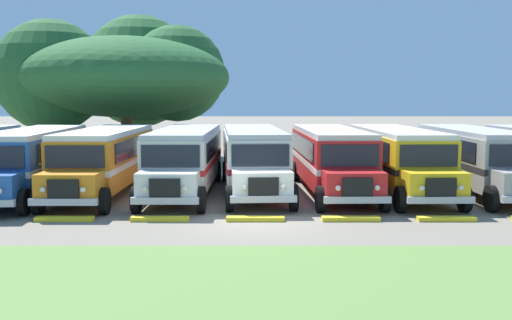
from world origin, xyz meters
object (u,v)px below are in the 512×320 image
(parked_bus_slot_2, at_px, (106,157))
(broad_shade_tree, at_px, (125,75))
(parked_bus_slot_4, at_px, (253,156))
(parked_bus_slot_5, at_px, (331,157))
(parked_bus_slot_3, at_px, (186,157))
(parked_bus_slot_6, at_px, (398,157))
(parked_bus_slot_1, at_px, (33,158))
(parked_bus_slot_7, at_px, (475,156))

(parked_bus_slot_2, bearing_deg, broad_shade_tree, -171.04)
(parked_bus_slot_4, bearing_deg, parked_bus_slot_5, 83.73)
(parked_bus_slot_4, relative_size, parked_bus_slot_5, 1.00)
(parked_bus_slot_3, relative_size, parked_bus_slot_6, 1.00)
(parked_bus_slot_2, bearing_deg, parked_bus_slot_1, -84.33)
(parked_bus_slot_4, xyz_separation_m, parked_bus_slot_5, (3.52, -0.14, 0.00))
(parked_bus_slot_5, bearing_deg, parked_bus_slot_2, -89.85)
(parked_bus_slot_6, xyz_separation_m, parked_bus_slot_7, (3.53, 0.10, 0.00))
(parked_bus_slot_4, distance_m, parked_bus_slot_7, 10.02)
(parked_bus_slot_2, relative_size, parked_bus_slot_3, 1.00)
(parked_bus_slot_2, height_order, parked_bus_slot_6, same)
(parked_bus_slot_4, bearing_deg, parked_bus_slot_1, -88.94)
(parked_bus_slot_3, xyz_separation_m, parked_bus_slot_5, (6.55, 0.19, 0.00))
(parked_bus_slot_6, bearing_deg, broad_shade_tree, -133.90)
(parked_bus_slot_2, bearing_deg, parked_bus_slot_7, 91.78)
(parked_bus_slot_1, xyz_separation_m, parked_bus_slot_5, (13.19, 0.72, 0.00))
(parked_bus_slot_6, relative_size, broad_shade_tree, 0.67)
(parked_bus_slot_3, xyz_separation_m, parked_bus_slot_4, (3.03, 0.32, 0.00))
(parked_bus_slot_3, relative_size, broad_shade_tree, 0.67)
(parked_bus_slot_2, relative_size, parked_bus_slot_4, 0.99)
(parked_bus_slot_1, bearing_deg, parked_bus_slot_6, 89.34)
(parked_bus_slot_3, xyz_separation_m, parked_bus_slot_6, (9.53, 0.15, 0.00))
(parked_bus_slot_7, bearing_deg, parked_bus_slot_1, -88.29)
(parked_bus_slot_1, distance_m, parked_bus_slot_4, 9.72)
(parked_bus_slot_2, relative_size, parked_bus_slot_7, 1.00)
(parked_bus_slot_1, height_order, parked_bus_slot_2, same)
(parked_bus_slot_2, height_order, parked_bus_slot_5, same)
(parked_bus_slot_4, bearing_deg, parked_bus_slot_6, 84.45)
(parked_bus_slot_7, bearing_deg, parked_bus_slot_3, -89.48)
(parked_bus_slot_7, distance_m, broad_shade_tree, 23.57)
(parked_bus_slot_3, relative_size, parked_bus_slot_5, 1.00)
(parked_bus_slot_2, height_order, broad_shade_tree, broad_shade_tree)
(parked_bus_slot_1, relative_size, broad_shade_tree, 0.67)
(parked_bus_slot_1, xyz_separation_m, broad_shade_tree, (0.92, 14.40, 4.16))
(broad_shade_tree, bearing_deg, parked_bus_slot_4, -57.10)
(broad_shade_tree, bearing_deg, parked_bus_slot_2, -81.16)
(parked_bus_slot_1, bearing_deg, parked_bus_slot_3, 91.51)
(parked_bus_slot_7, height_order, broad_shade_tree, broad_shade_tree)
(parked_bus_slot_5, xyz_separation_m, parked_bus_slot_7, (6.51, 0.06, 0.00))
(broad_shade_tree, bearing_deg, parked_bus_slot_3, -67.55)
(parked_bus_slot_1, relative_size, parked_bus_slot_2, 1.01)
(parked_bus_slot_1, relative_size, parked_bus_slot_5, 1.00)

